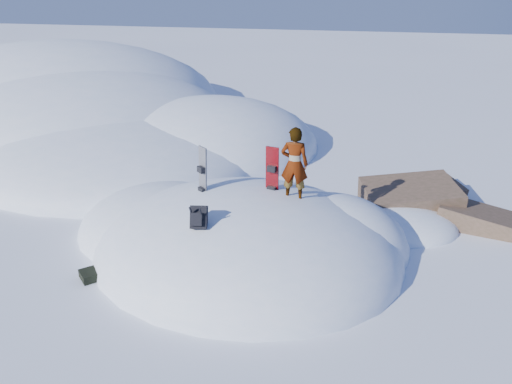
% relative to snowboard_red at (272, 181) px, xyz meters
% --- Properties ---
extents(ground, '(120.00, 120.00, 0.00)m').
position_rel_snowboard_red_xyz_m(ground, '(-0.46, -0.52, -1.64)').
color(ground, white).
rests_on(ground, ground).
extents(snow_mound, '(8.00, 6.00, 3.00)m').
position_rel_snowboard_red_xyz_m(snow_mound, '(-0.63, -0.28, -1.64)').
color(snow_mound, white).
rests_on(snow_mound, ground).
extents(snow_ridge, '(21.50, 18.50, 6.40)m').
position_rel_snowboard_red_xyz_m(snow_ridge, '(-10.89, 9.33, -1.64)').
color(snow_ridge, white).
rests_on(snow_ridge, ground).
extents(rock_outcrop, '(4.68, 4.41, 1.68)m').
position_rel_snowboard_red_xyz_m(rock_outcrop, '(3.26, 2.49, -1.63)').
color(rock_outcrop, brown).
rests_on(rock_outcrop, ground).
extents(snowboard_red, '(0.31, 0.19, 1.62)m').
position_rel_snowboard_red_xyz_m(snowboard_red, '(0.00, 0.00, 0.00)').
color(snowboard_red, '#B20914').
rests_on(snowboard_red, snow_mound).
extents(snowboard_dark, '(0.30, 0.31, 1.65)m').
position_rel_snowboard_red_xyz_m(snowboard_dark, '(-1.50, -0.38, -0.03)').
color(snowboard_dark, black).
rests_on(snowboard_dark, snow_mound).
extents(backpack, '(0.40, 0.49, 0.54)m').
position_rel_snowboard_red_xyz_m(backpack, '(-1.02, -1.90, -0.14)').
color(backpack, black).
rests_on(backpack, snow_mound).
extents(gear_pile, '(0.85, 0.75, 0.22)m').
position_rel_snowboard_red_xyz_m(gear_pile, '(-3.18, -2.22, -1.54)').
color(gear_pile, black).
rests_on(gear_pile, ground).
extents(person, '(0.60, 0.40, 1.62)m').
position_rel_snowboard_red_xyz_m(person, '(0.53, -0.21, 0.51)').
color(person, slate).
rests_on(person, snow_mound).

